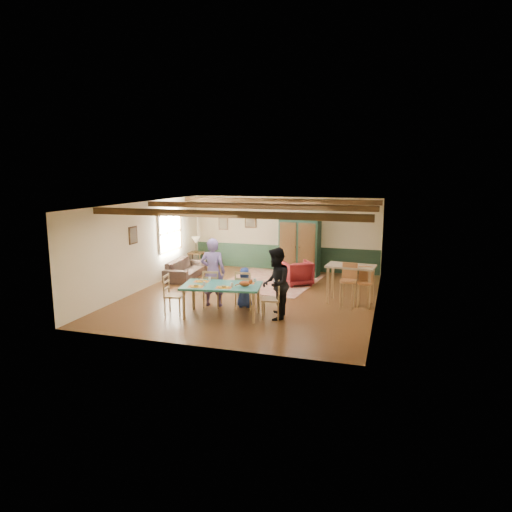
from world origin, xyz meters
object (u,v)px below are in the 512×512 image
(sofa, at_px, (186,269))
(bar_stool_left, at_px, (348,286))
(dining_table, at_px, (222,301))
(dining_chair_end_left, at_px, (174,295))
(end_table, at_px, (196,261))
(cat, at_px, (245,283))
(armoire, at_px, (300,245))
(bar_stool_right, at_px, (364,288))
(person_man, at_px, (213,272))
(dining_chair_far_left, at_px, (212,288))
(dining_chair_end_right, at_px, (271,298))
(counter_table, at_px, (350,284))
(table_lamp, at_px, (196,245))
(armchair, at_px, (297,273))
(dining_chair_far_right, at_px, (244,289))
(person_child, at_px, (245,287))
(person_woman, at_px, (276,284))

(sofa, xyz_separation_m, bar_stool_left, (5.72, -2.07, 0.29))
(dining_table, height_order, bar_stool_left, bar_stool_left)
(dining_table, bearing_deg, dining_chair_end_left, -171.07)
(end_table, relative_size, bar_stool_left, 0.52)
(cat, height_order, armoire, armoire)
(dining_chair_end_left, xyz_separation_m, cat, (1.83, 0.18, 0.39))
(bar_stool_right, bearing_deg, end_table, 155.45)
(person_man, bearing_deg, cat, 136.55)
(dining_chair_far_left, xyz_separation_m, bar_stool_left, (3.49, 0.89, 0.09))
(dining_chair_end_left, distance_m, dining_chair_end_right, 2.48)
(counter_table, bearing_deg, dining_table, -144.53)
(counter_table, bearing_deg, dining_chair_end_right, -132.17)
(dining_chair_end_right, relative_size, counter_table, 0.79)
(dining_chair_end_left, height_order, table_lamp, table_lamp)
(armchair, bearing_deg, bar_stool_right, 105.98)
(bar_stool_left, bearing_deg, dining_chair_end_left, -150.58)
(cat, xyz_separation_m, end_table, (-3.62, 5.10, -0.59))
(bar_stool_left, bearing_deg, dining_chair_far_left, -159.43)
(dining_chair_far_right, distance_m, person_child, 0.09)
(sofa, height_order, bar_stool_right, bar_stool_right)
(armoire, relative_size, bar_stool_left, 1.79)
(dining_chair_end_right, bearing_deg, cat, -80.54)
(dining_chair_end_left, bearing_deg, dining_chair_end_right, -90.00)
(dining_table, height_order, dining_chair_end_left, dining_chair_end_left)
(dining_chair_end_left, bearing_deg, cat, -93.37)
(bar_stool_left, bearing_deg, table_lamp, 155.92)
(dining_chair_far_left, bearing_deg, dining_table, 119.05)
(person_woman, bearing_deg, sofa, -138.97)
(dining_chair_end_right, relative_size, armoire, 0.47)
(dining_chair_end_left, relative_size, dining_chair_end_right, 1.00)
(person_child, relative_size, counter_table, 0.84)
(person_woman, xyz_separation_m, sofa, (-4.10, 3.45, -0.58))
(person_woman, bearing_deg, table_lamp, -147.20)
(dining_table, bearing_deg, dining_chair_far_left, 127.99)
(counter_table, distance_m, bar_stool_right, 0.50)
(dining_chair_far_left, xyz_separation_m, cat, (1.15, -0.71, 0.39))
(sofa, distance_m, bar_stool_left, 6.09)
(dining_chair_far_left, relative_size, end_table, 1.62)
(person_man, height_order, sofa, person_man)
(dining_chair_far_right, relative_size, counter_table, 0.79)
(person_woman, relative_size, counter_table, 1.38)
(person_man, bearing_deg, dining_chair_end_left, 46.85)
(dining_chair_end_left, relative_size, table_lamp, 1.77)
(person_child, height_order, cat, person_child)
(person_woman, relative_size, armoire, 0.82)
(dining_table, xyz_separation_m, bar_stool_right, (3.36, 1.81, 0.14))
(cat, bearing_deg, person_man, 136.55)
(person_woman, relative_size, bar_stool_left, 1.47)
(end_table, bearing_deg, person_child, -51.53)
(end_table, relative_size, bar_stool_right, 0.58)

